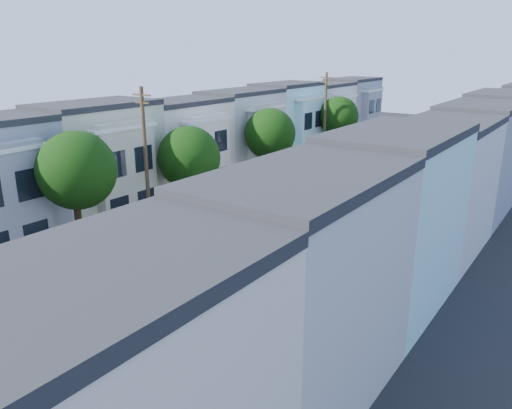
{
  "coord_description": "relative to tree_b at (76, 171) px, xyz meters",
  "views": [
    {
      "loc": [
        18.96,
        -20.85,
        12.44
      ],
      "look_at": [
        0.03,
        6.02,
        2.2
      ],
      "focal_mm": 35.0,
      "sensor_mm": 36.0,
      "label": 1
    }
  ],
  "objects": [
    {
      "name": "curb_right",
      "position": [
        12.35,
        18.5,
        -5.51
      ],
      "size": [
        0.3,
        70.0,
        0.15
      ],
      "primitive_type": "cube",
      "color": "gray",
      "rests_on": "ground"
    },
    {
      "name": "utility_pole_far",
      "position": [
        0.0,
        31.5,
        -0.43
      ],
      "size": [
        1.6,
        0.26,
        10.0
      ],
      "color": "#42301E",
      "rests_on": "ground"
    },
    {
      "name": "parked_left_c",
      "position": [
        1.4,
        3.19,
        -4.9
      ],
      "size": [
        2.32,
        4.98,
        1.38
      ],
      "primitive_type": "imported",
      "rotation": [
        0.0,
        0.0,
        0.01
      ],
      "color": "#A0A0A0",
      "rests_on": "ground"
    },
    {
      "name": "utility_pole_near",
      "position": [
        0.0,
        5.5,
        -0.43
      ],
      "size": [
        1.6,
        0.26,
        10.0
      ],
      "color": "#42301E",
      "rests_on": "ground"
    },
    {
      "name": "road_slab",
      "position": [
        6.3,
        18.5,
        -5.58
      ],
      "size": [
        12.0,
        70.0,
        0.02
      ],
      "primitive_type": "cube",
      "color": "black",
      "rests_on": "ground"
    },
    {
      "name": "sidewalk_right",
      "position": [
        13.65,
        18.5,
        -5.51
      ],
      "size": [
        2.6,
        70.0,
        0.15
      ],
      "primitive_type": "cube",
      "color": "gray",
      "rests_on": "ground"
    },
    {
      "name": "parked_left_d",
      "position": [
        1.4,
        13.83,
        -4.88
      ],
      "size": [
        2.08,
        4.73,
        1.41
      ],
      "primitive_type": "imported",
      "rotation": [
        0.0,
        0.0,
        0.02
      ],
      "color": "maroon",
      "rests_on": "ground"
    },
    {
      "name": "tree_d",
      "position": [
        0.0,
        20.59,
        -0.57
      ],
      "size": [
        4.7,
        4.7,
        7.39
      ],
      "color": "black",
      "rests_on": "ground"
    },
    {
      "name": "townhouse_row_right",
      "position": [
        17.45,
        18.5,
        -5.59
      ],
      "size": [
        5.0,
        70.0,
        8.5
      ],
      "primitive_type": "cube",
      "color": "silver",
      "rests_on": "ground"
    },
    {
      "name": "fedex_truck",
      "position": [
        8.01,
        10.29,
        -3.8
      ],
      "size": [
        2.57,
        6.68,
        3.2
      ],
      "rotation": [
        0.0,
        0.0,
        0.07
      ],
      "color": "white",
      "rests_on": "ground"
    },
    {
      "name": "tree_far_r",
      "position": [
        13.2,
        34.83,
        -1.81
      ],
      "size": [
        2.92,
        2.92,
        5.29
      ],
      "color": "black",
      "rests_on": "ground"
    },
    {
      "name": "curb_left",
      "position": [
        0.25,
        18.5,
        -5.51
      ],
      "size": [
        0.3,
        70.0,
        0.15
      ],
      "primitive_type": "cube",
      "color": "gray",
      "rests_on": "ground"
    },
    {
      "name": "ground",
      "position": [
        6.3,
        3.5,
        -5.59
      ],
      "size": [
        160.0,
        160.0,
        0.0
      ],
      "primitive_type": "plane",
      "color": "black",
      "rests_on": "ground"
    },
    {
      "name": "centerline",
      "position": [
        6.3,
        18.5,
        -5.59
      ],
      "size": [
        0.12,
        70.0,
        0.01
      ],
      "primitive_type": "cube",
      "color": "gold",
      "rests_on": "ground"
    },
    {
      "name": "townhouse_row_left",
      "position": [
        -4.85,
        18.5,
        -5.59
      ],
      "size": [
        5.0,
        70.0,
        8.5
      ],
      "primitive_type": "cube",
      "color": "silver",
      "rests_on": "ground"
    },
    {
      "name": "tree_b",
      "position": [
        0.0,
        0.0,
        0.0
      ],
      "size": [
        4.67,
        4.67,
        7.95
      ],
      "color": "black",
      "rests_on": "ground"
    },
    {
      "name": "tree_c",
      "position": [
        0.0,
        9.68,
        -0.88
      ],
      "size": [
        4.7,
        4.7,
        7.08
      ],
      "color": "black",
      "rests_on": "ground"
    },
    {
      "name": "lead_sedan",
      "position": [
        8.54,
        19.39,
        -4.88
      ],
      "size": [
        1.89,
        4.38,
        1.42
      ],
      "primitive_type": "imported",
      "rotation": [
        0.0,
        0.0,
        -0.09
      ],
      "color": "black",
      "rests_on": "ground"
    },
    {
      "name": "parked_right_b",
      "position": [
        11.2,
        2.73,
        -4.86
      ],
      "size": [
        2.41,
        5.0,
        1.46
      ],
      "primitive_type": "imported",
      "rotation": [
        0.0,
        0.0,
        0.08
      ],
      "color": "white",
      "rests_on": "ground"
    },
    {
      "name": "parked_left_b",
      "position": [
        1.4,
        -3.99,
        -4.87
      ],
      "size": [
        2.28,
        4.91,
        1.44
      ],
      "primitive_type": "imported",
      "rotation": [
        0.0,
        0.0,
        0.06
      ],
      "color": "black",
      "rests_on": "ground"
    },
    {
      "name": "tree_e",
      "position": [
        0.0,
        34.65,
        -0.45
      ],
      "size": [
        4.53,
        4.53,
        7.42
      ],
      "color": "black",
      "rests_on": "ground"
    },
    {
      "name": "sidewalk_left",
      "position": [
        -1.05,
        18.5,
        -5.51
      ],
      "size": [
        2.6,
        70.0,
        0.15
      ],
      "primitive_type": "cube",
      "color": "gray",
      "rests_on": "ground"
    },
    {
      "name": "parked_right_c",
      "position": [
        11.2,
        20.86,
        -4.84
      ],
      "size": [
        2.23,
        4.78,
        1.5
      ],
      "primitive_type": "imported",
      "rotation": [
        0.0,
        0.0,
        0.1
      ],
      "color": "black",
      "rests_on": "ground"
    },
    {
      "name": "parked_right_d",
      "position": [
        11.2,
        32.77,
        -4.82
      ],
      "size": [
        2.63,
        5.3,
        1.53
      ],
      "primitive_type": "imported",
      "rotation": [
        0.0,
        0.0,
        -0.1
      ],
      "color": "black",
      "rests_on": "ground"
    },
    {
      "name": "parked_right_a",
      "position": [
        11.2,
        -5.29,
        -4.96
      ],
      "size": [
        1.72,
        3.94,
        1.25
      ],
      "primitive_type": "imported",
      "rotation": [
        0.0,
        0.0,
        -0.06
      ],
      "color": "#555862",
      "rests_on": "ground"
    }
  ]
}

